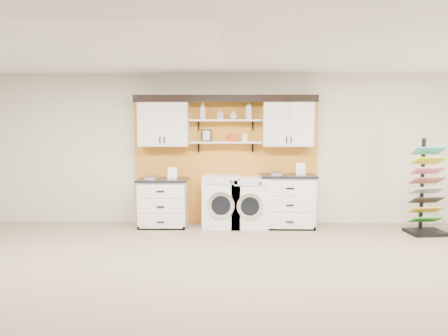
{
  "coord_description": "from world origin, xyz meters",
  "views": [
    {
      "loc": [
        0.14,
        -4.17,
        1.81
      ],
      "look_at": [
        0.0,
        2.3,
        1.2
      ],
      "focal_mm": 35.0,
      "sensor_mm": 36.0,
      "label": 1
    }
  ],
  "objects_px": {
    "base_cabinet_right": "(288,201)",
    "dryer": "(249,202)",
    "washer": "(221,201)",
    "base_cabinet_left": "(163,203)",
    "sample_rack": "(426,203)"
  },
  "relations": [
    {
      "from": "base_cabinet_right",
      "to": "dryer",
      "type": "height_order",
      "value": "base_cabinet_right"
    },
    {
      "from": "base_cabinet_right",
      "to": "washer",
      "type": "height_order",
      "value": "base_cabinet_right"
    },
    {
      "from": "dryer",
      "to": "sample_rack",
      "type": "bearing_deg",
      "value": -8.42
    },
    {
      "from": "base_cabinet_right",
      "to": "washer",
      "type": "relative_size",
      "value": 1.04
    },
    {
      "from": "base_cabinet_left",
      "to": "base_cabinet_right",
      "type": "xyz_separation_m",
      "value": [
        2.26,
        -0.0,
        0.04
      ]
    },
    {
      "from": "dryer",
      "to": "sample_rack",
      "type": "xyz_separation_m",
      "value": [
        2.98,
        -0.44,
        0.07
      ]
    },
    {
      "from": "base_cabinet_left",
      "to": "base_cabinet_right",
      "type": "bearing_deg",
      "value": -0.0
    },
    {
      "from": "base_cabinet_left",
      "to": "base_cabinet_right",
      "type": "distance_m",
      "value": 2.26
    },
    {
      "from": "washer",
      "to": "dryer",
      "type": "bearing_deg",
      "value": -0.0
    },
    {
      "from": "base_cabinet_left",
      "to": "sample_rack",
      "type": "height_order",
      "value": "sample_rack"
    },
    {
      "from": "base_cabinet_right",
      "to": "washer",
      "type": "distance_m",
      "value": 1.2
    },
    {
      "from": "base_cabinet_right",
      "to": "sample_rack",
      "type": "relative_size",
      "value": 0.6
    },
    {
      "from": "base_cabinet_left",
      "to": "washer",
      "type": "relative_size",
      "value": 0.95
    },
    {
      "from": "washer",
      "to": "dryer",
      "type": "relative_size",
      "value": 1.03
    },
    {
      "from": "base_cabinet_right",
      "to": "dryer",
      "type": "xyz_separation_m",
      "value": [
        -0.7,
        -0.0,
        -0.02
      ]
    }
  ]
}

